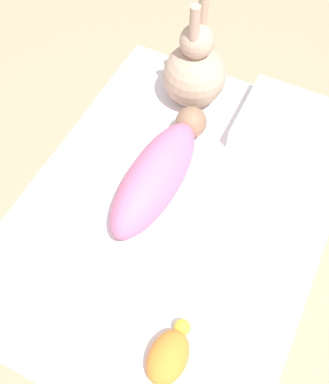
{
  "coord_description": "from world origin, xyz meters",
  "views": [
    {
      "loc": [
        -0.63,
        -0.28,
        1.36
      ],
      "look_at": [
        0.01,
        0.04,
        0.19
      ],
      "focal_mm": 42.0,
      "sensor_mm": 36.0,
      "label": 1
    }
  ],
  "objects_px": {
    "swaddled_baby": "(158,172)",
    "pillow": "(291,128)",
    "bunny_plush": "(195,71)",
    "turtle_plush": "(169,355)"
  },
  "relations": [
    {
      "from": "bunny_plush",
      "to": "pillow",
      "type": "bearing_deg",
      "value": -91.71
    },
    {
      "from": "swaddled_baby",
      "to": "pillow",
      "type": "xyz_separation_m",
      "value": [
        0.39,
        -0.31,
        -0.04
      ]
    },
    {
      "from": "pillow",
      "to": "bunny_plush",
      "type": "distance_m",
      "value": 0.38
    },
    {
      "from": "swaddled_baby",
      "to": "turtle_plush",
      "type": "distance_m",
      "value": 0.53
    },
    {
      "from": "swaddled_baby",
      "to": "pillow",
      "type": "height_order",
      "value": "swaddled_baby"
    },
    {
      "from": "swaddled_baby",
      "to": "pillow",
      "type": "distance_m",
      "value": 0.5
    },
    {
      "from": "swaddled_baby",
      "to": "bunny_plush",
      "type": "relative_size",
      "value": 1.32
    },
    {
      "from": "bunny_plush",
      "to": "turtle_plush",
      "type": "height_order",
      "value": "bunny_plush"
    },
    {
      "from": "swaddled_baby",
      "to": "pillow",
      "type": "relative_size",
      "value": 1.53
    },
    {
      "from": "pillow",
      "to": "bunny_plush",
      "type": "bearing_deg",
      "value": 88.29
    }
  ]
}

